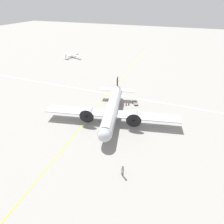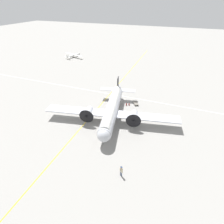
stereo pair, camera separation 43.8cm
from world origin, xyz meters
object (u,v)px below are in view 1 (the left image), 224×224
light_aircraft_distant (72,56)px  airliner_main (112,110)px  suitcase_near_door (129,104)px  baggage_cart (135,103)px  crew_foreground (123,170)px  traffic_cone (99,134)px  suitcase_upright_spare (126,104)px

light_aircraft_distant → airliner_main: bearing=-122.9°
suitcase_near_door → baggage_cart: bearing=-53.7°
light_aircraft_distant → crew_foreground: bearing=-126.0°
suitcase_near_door → crew_foreground: bearing=-166.9°
suitcase_near_door → baggage_cart: (1.00, -1.37, 0.05)m
light_aircraft_distant → traffic_cone: (-42.71, -31.54, -0.53)m
baggage_cart → light_aircraft_distant: size_ratio=0.22×
suitcase_near_door → light_aircraft_distant: (30.20, 33.85, 0.59)m
crew_foreground → airliner_main: bearing=-31.1°
suitcase_upright_spare → light_aircraft_distant: size_ratio=0.05×
airliner_main → suitcase_near_door: (7.00, -1.75, -2.26)m
baggage_cart → traffic_cone: 14.00m
airliner_main → light_aircraft_distant: bearing=-151.0°
suitcase_near_door → baggage_cart: 1.70m
baggage_cart → traffic_cone: bearing=-45.7°
crew_foreground → suitcase_near_door: size_ratio=3.84×
light_aircraft_distant → traffic_cone: size_ratio=16.61×
airliner_main → suitcase_near_door: size_ratio=56.99×
light_aircraft_distant → baggage_cart: bearing=-113.4°
crew_foreground → traffic_cone: (7.00, 6.85, -0.87)m
suitcase_near_door → suitcase_upright_spare: suitcase_upright_spare is taller
traffic_cone → suitcase_near_door: bearing=-10.5°
airliner_main → suitcase_near_door: bearing=154.2°
crew_foreground → suitcase_near_door: crew_foreground is taller
airliner_main → light_aircraft_distant: 49.16m
airliner_main → suitcase_upright_spare: 7.18m
baggage_cart → airliner_main: bearing=-51.7°
airliner_main → baggage_cart: airliner_main is taller
crew_foreground → suitcase_near_door: 20.05m
airliner_main → light_aircraft_distant: airliner_main is taller
light_aircraft_distant → suitcase_near_door: bearing=-115.4°
airliner_main → suitcase_upright_spare: (6.72, -1.19, -2.23)m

